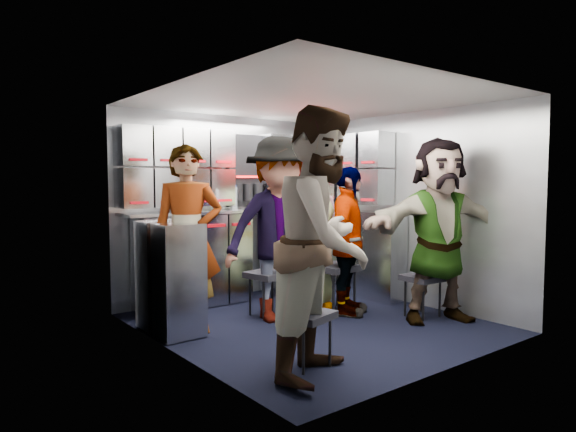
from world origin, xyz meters
TOP-DOWN VIEW (x-y plane):
  - floor at (0.00, 0.00)m, footprint 3.00×3.00m
  - wall_back at (0.00, 1.50)m, footprint 2.80×0.04m
  - wall_left at (-1.40, 0.00)m, footprint 0.04×3.00m
  - wall_right at (1.40, 0.00)m, footprint 0.04×3.00m
  - ceiling at (0.00, 0.00)m, footprint 2.80×3.00m
  - cart_bank_back at (0.00, 1.29)m, footprint 2.68×0.38m
  - cart_bank_left at (-1.19, 0.56)m, footprint 0.38×0.76m
  - counter at (0.00, 1.29)m, footprint 2.68×0.42m
  - locker_bank_back at (0.00, 1.35)m, footprint 2.68×0.28m
  - locker_bank_right at (1.25, 0.70)m, footprint 0.28×1.00m
  - right_cabinet at (1.25, 0.60)m, footprint 0.28×1.20m
  - coffee_niche at (0.18, 1.41)m, footprint 0.46×0.16m
  - red_latch_strip at (0.00, 1.09)m, footprint 2.60×0.02m
  - jump_seat_near_left at (-0.76, -0.83)m, footprint 0.41×0.40m
  - jump_seat_mid_left at (-0.16, 0.49)m, footprint 0.44×0.42m
  - jump_seat_center at (0.34, 0.65)m, footprint 0.40×0.38m
  - jump_seat_mid_right at (0.50, 0.22)m, footprint 0.43×0.41m
  - jump_seat_near_right at (1.03, -0.48)m, footprint 0.38×0.36m
  - attendant_standing at (-1.05, 0.48)m, footprint 0.73×0.64m
  - attendant_arc_a at (-0.76, -1.01)m, footprint 1.13×1.04m
  - attendant_arc_b at (-0.16, 0.31)m, footprint 1.23×0.81m
  - attendant_arc_c at (0.34, 0.47)m, footprint 0.93×0.74m
  - attendant_arc_d at (0.50, 0.04)m, footprint 0.93×0.79m
  - attendant_arc_e at (1.03, -0.66)m, footprint 1.70×1.20m
  - bottle_left at (-0.09, 1.24)m, footprint 0.06×0.06m
  - bottle_mid at (-0.32, 1.24)m, footprint 0.07×0.07m
  - bottle_right at (0.69, 1.24)m, footprint 0.07×0.07m
  - cup_left at (-0.32, 1.23)m, footprint 0.07×0.07m
  - cup_right at (1.03, 1.23)m, footprint 0.09×0.09m

SIDE VIEW (x-z plane):
  - floor at x=0.00m, z-range 0.00..0.00m
  - jump_seat_near_left at x=-0.76m, z-range 0.16..0.56m
  - jump_seat_near_right at x=1.03m, z-range 0.16..0.58m
  - jump_seat_center at x=0.34m, z-range 0.17..0.60m
  - jump_seat_mid_left at x=-0.16m, z-range 0.17..0.62m
  - jump_seat_mid_right at x=0.50m, z-range 0.19..0.67m
  - cart_bank_back at x=0.00m, z-range 0.00..0.99m
  - cart_bank_left at x=-1.19m, z-range 0.00..0.99m
  - right_cabinet at x=1.25m, z-range 0.00..1.00m
  - attendant_arc_d at x=0.50m, z-range 0.00..1.50m
  - attendant_arc_c at x=0.34m, z-range 0.00..1.67m
  - attendant_standing at x=-1.05m, z-range 0.00..1.68m
  - red_latch_strip at x=0.00m, z-range 0.86..0.90m
  - attendant_arc_e at x=1.03m, z-range 0.00..1.77m
  - attendant_arc_b at x=-0.16m, z-range 0.00..1.78m
  - attendant_arc_a at x=-0.76m, z-range 0.00..1.86m
  - counter at x=0.00m, z-range 1.00..1.03m
  - wall_back at x=0.00m, z-range 0.00..2.10m
  - wall_left at x=-1.40m, z-range 0.00..2.10m
  - wall_right at x=1.40m, z-range 0.00..2.10m
  - cup_left at x=-0.32m, z-range 1.03..1.12m
  - cup_right at x=1.03m, z-range 1.03..1.13m
  - bottle_mid at x=-0.32m, z-range 1.03..1.26m
  - bottle_right at x=0.69m, z-range 1.03..1.28m
  - bottle_left at x=-0.09m, z-range 1.03..1.29m
  - coffee_niche at x=0.18m, z-range 1.05..1.89m
  - locker_bank_back at x=0.00m, z-range 1.08..1.90m
  - locker_bank_right at x=1.25m, z-range 1.08..1.90m
  - ceiling at x=0.00m, z-range 2.09..2.11m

